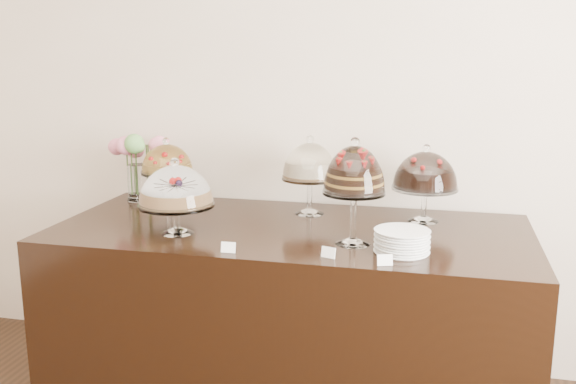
% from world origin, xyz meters
% --- Properties ---
extents(wall_back, '(5.00, 0.04, 3.00)m').
position_xyz_m(wall_back, '(0.00, 3.00, 1.50)').
color(wall_back, beige).
rests_on(wall_back, ground).
extents(display_counter, '(2.20, 1.00, 0.90)m').
position_xyz_m(display_counter, '(-0.12, 2.45, 0.45)').
color(display_counter, black).
rests_on(display_counter, ground).
extents(cake_stand_sugar_sponge, '(0.34, 0.34, 0.35)m').
position_xyz_m(cake_stand_sugar_sponge, '(-0.60, 2.24, 1.10)').
color(cake_stand_sugar_sponge, white).
rests_on(cake_stand_sugar_sponge, display_counter).
extents(cake_stand_choco_layer, '(0.27, 0.27, 0.46)m').
position_xyz_m(cake_stand_choco_layer, '(0.20, 2.26, 1.20)').
color(cake_stand_choco_layer, white).
rests_on(cake_stand_choco_layer, display_counter).
extents(cake_stand_cheesecake, '(0.28, 0.28, 0.40)m').
position_xyz_m(cake_stand_cheesecake, '(-0.09, 2.72, 1.15)').
color(cake_stand_cheesecake, white).
rests_on(cake_stand_cheesecake, display_counter).
extents(cake_stand_dark_choco, '(0.32, 0.32, 0.38)m').
position_xyz_m(cake_stand_dark_choco, '(0.48, 2.71, 1.13)').
color(cake_stand_dark_choco, white).
rests_on(cake_stand_dark_choco, display_counter).
extents(cake_stand_fruit_tart, '(0.28, 0.28, 0.36)m').
position_xyz_m(cake_stand_fruit_tart, '(-0.86, 2.73, 1.13)').
color(cake_stand_fruit_tart, white).
rests_on(cake_stand_fruit_tart, display_counter).
extents(flower_vase, '(0.32, 0.27, 0.38)m').
position_xyz_m(flower_vase, '(-1.07, 2.79, 1.14)').
color(flower_vase, white).
rests_on(flower_vase, display_counter).
extents(plate_stack, '(0.22, 0.22, 0.09)m').
position_xyz_m(plate_stack, '(0.41, 2.19, 0.95)').
color(plate_stack, white).
rests_on(plate_stack, display_counter).
extents(price_card_left, '(0.06, 0.02, 0.04)m').
position_xyz_m(price_card_left, '(-0.28, 2.02, 0.92)').
color(price_card_left, white).
rests_on(price_card_left, display_counter).
extents(price_card_right, '(0.06, 0.03, 0.04)m').
position_xyz_m(price_card_right, '(0.35, 2.01, 0.92)').
color(price_card_right, white).
rests_on(price_card_right, display_counter).
extents(price_card_extra, '(0.06, 0.03, 0.04)m').
position_xyz_m(price_card_extra, '(0.13, 2.05, 0.92)').
color(price_card_extra, white).
rests_on(price_card_extra, display_counter).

